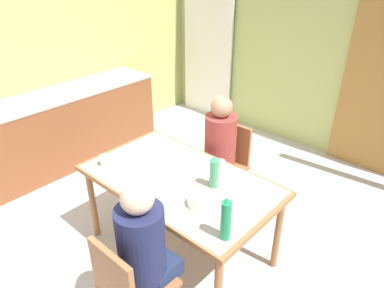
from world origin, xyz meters
name	(u,v)px	position (x,y,z in m)	size (l,w,h in m)	color
ground_plane	(156,238)	(0.00, 0.00, 0.00)	(6.88, 6.88, 0.00)	#BAB9B8
wall_back	(307,47)	(0.00, 2.65, 1.30)	(4.54, 0.10, 2.60)	tan
wall_left	(70,47)	(-2.17, 0.66, 1.30)	(0.10, 3.97, 2.60)	tan
door_wooden	(379,88)	(0.94, 2.57, 1.00)	(0.80, 0.05, 2.00)	olive
curtain_panel	(208,46)	(-1.53, 2.55, 1.09)	(0.90, 0.03, 2.18)	white
kitchen_counter	(70,126)	(-1.84, 0.30, 0.45)	(0.61, 2.24, 0.91)	brown
dining_table	(180,185)	(0.27, 0.06, 0.69)	(1.57, 0.91, 0.76)	#945E37
chair_near_diner	(129,287)	(0.60, -0.75, 0.50)	(0.40, 0.40, 0.87)	#945E37
chair_far_diner	(227,161)	(0.14, 0.87, 0.50)	(0.40, 0.40, 0.87)	#945E37
person_near_diner	(143,241)	(0.60, -0.61, 0.78)	(0.30, 0.37, 0.77)	#1F2B4E
person_far_diner	(219,141)	(0.14, 0.73, 0.78)	(0.30, 0.37, 0.77)	maroon
water_bottle_green_near	(226,219)	(0.94, -0.23, 0.90)	(0.07, 0.07, 0.31)	#1E8653
water_bottle_green_far	(214,172)	(0.54, 0.16, 0.88)	(0.07, 0.07, 0.27)	#3E8D64
serving_bowl_center	(199,201)	(0.60, -0.09, 0.78)	(0.17, 0.17, 0.06)	white
dinner_plate_near_left	(151,157)	(-0.15, 0.13, 0.76)	(0.20, 0.20, 0.01)	white
dinner_plate_near_right	(167,194)	(0.35, -0.15, 0.76)	(0.21, 0.21, 0.01)	white
drinking_glass_by_near_diner	(221,165)	(0.44, 0.38, 0.80)	(0.06, 0.06, 0.09)	silver
drinking_glass_by_far_diner	(104,160)	(-0.34, -0.22, 0.80)	(0.06, 0.06, 0.10)	silver
cutlery_knife_near	(125,152)	(-0.38, 0.03, 0.76)	(0.15, 0.02, 0.00)	silver
cutlery_fork_near	(269,189)	(0.87, 0.41, 0.76)	(0.15, 0.02, 0.00)	silver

